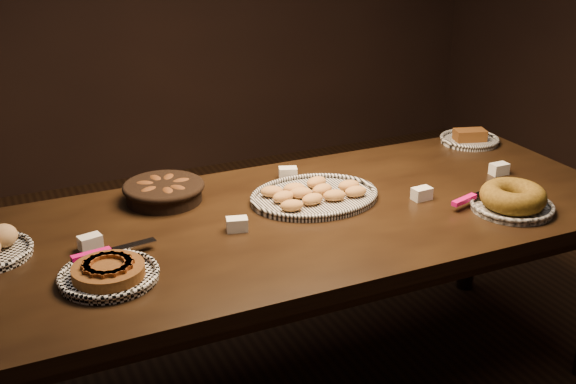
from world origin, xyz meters
name	(u,v)px	position (x,y,z in m)	size (l,w,h in m)	color
buffet_table	(300,234)	(0.00, 0.00, 0.68)	(2.40, 1.00, 0.75)	black
apple_tart_plate	(109,273)	(-0.70, -0.18, 0.77)	(0.33, 0.31, 0.06)	white
madeleine_platter	(314,195)	(0.10, 0.09, 0.77)	(0.48, 0.39, 0.05)	black
bundt_cake_plate	(512,200)	(0.69, -0.28, 0.79)	(0.35, 0.31, 0.09)	black
croissant_basket	(164,190)	(-0.40, 0.32, 0.79)	(0.36, 0.36, 0.07)	black
loaf_plate	(470,139)	(1.02, 0.38, 0.77)	(0.26, 0.26, 0.06)	black
tent_cards	(318,198)	(0.10, 0.06, 0.77)	(1.67, 0.45, 0.04)	white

